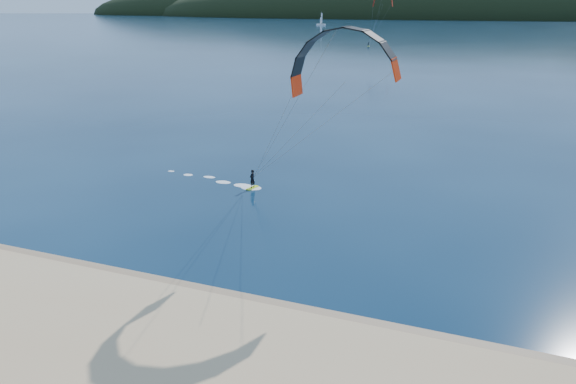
# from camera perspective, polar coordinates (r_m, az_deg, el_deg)

# --- Properties ---
(ground) EXTENTS (1800.00, 1800.00, 0.00)m
(ground) POSITION_cam_1_polar(r_m,az_deg,el_deg) (27.48, -13.08, -15.95)
(ground) COLOR #071C33
(ground) RESTS_ON ground
(wet_sand) EXTENTS (220.00, 2.50, 0.10)m
(wet_sand) POSITION_cam_1_polar(r_m,az_deg,el_deg) (30.62, -8.43, -11.46)
(wet_sand) COLOR #997959
(wet_sand) RESTS_ON ground
(headland) EXTENTS (1200.00, 310.00, 140.00)m
(headland) POSITION_cam_1_polar(r_m,az_deg,el_deg) (763.75, 20.57, 17.36)
(headland) COLOR black
(headland) RESTS_ON ground
(kitesurfer_near) EXTENTS (24.52, 9.39, 14.98)m
(kitesurfer_near) POSITION_cam_1_polar(r_m,az_deg,el_deg) (36.56, 5.50, 11.28)
(kitesurfer_near) COLOR #CBF21C
(kitesurfer_near) RESTS_ON ground
(kitesurfer_far) EXTENTS (10.07, 6.85, 17.59)m
(kitesurfer_far) POSITION_cam_1_polar(r_m,az_deg,el_deg) (213.94, 10.25, 19.36)
(kitesurfer_far) COLOR #CBF21C
(kitesurfer_far) RESTS_ON ground
(sailboat) EXTENTS (7.72, 4.89, 10.84)m
(sailboat) POSITION_cam_1_polar(r_m,az_deg,el_deg) (443.72, 3.61, 17.75)
(sailboat) COLOR white
(sailboat) RESTS_ON ground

